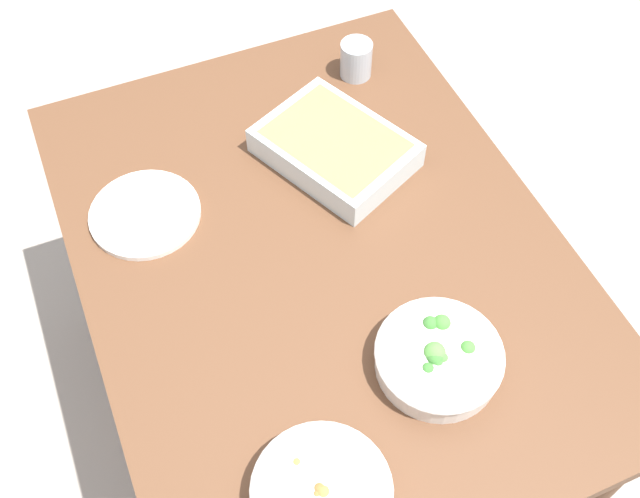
# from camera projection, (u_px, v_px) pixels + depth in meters

# --- Properties ---
(ground_plane) EXTENTS (6.00, 6.00, 0.00)m
(ground_plane) POSITION_uv_depth(u_px,v_px,m) (320.00, 405.00, 2.06)
(ground_plane) COLOR #9E9389
(dining_table) EXTENTS (1.20, 0.90, 0.74)m
(dining_table) POSITION_uv_depth(u_px,v_px,m) (320.00, 275.00, 1.53)
(dining_table) COLOR brown
(dining_table) RESTS_ON ground_plane
(stew_bowl) EXTENTS (0.22, 0.22, 0.06)m
(stew_bowl) POSITION_uv_depth(u_px,v_px,m) (322.00, 494.00, 1.15)
(stew_bowl) COLOR silver
(stew_bowl) RESTS_ON dining_table
(broccoli_bowl) EXTENTS (0.22, 0.22, 0.07)m
(broccoli_bowl) POSITION_uv_depth(u_px,v_px,m) (438.00, 358.00, 1.29)
(broccoli_bowl) COLOR silver
(broccoli_bowl) RESTS_ON dining_table
(baking_dish) EXTENTS (0.36, 0.32, 0.06)m
(baking_dish) POSITION_uv_depth(u_px,v_px,m) (335.00, 147.00, 1.56)
(baking_dish) COLOR silver
(baking_dish) RESTS_ON dining_table
(drink_cup) EXTENTS (0.07, 0.07, 0.08)m
(drink_cup) POSITION_uv_depth(u_px,v_px,m) (356.00, 61.00, 1.71)
(drink_cup) COLOR #B2BCC6
(drink_cup) RESTS_ON dining_table
(side_plate) EXTENTS (0.22, 0.22, 0.01)m
(side_plate) POSITION_uv_depth(u_px,v_px,m) (145.00, 214.00, 1.49)
(side_plate) COLOR white
(side_plate) RESTS_ON dining_table
(spoon_by_stew) EXTENTS (0.16, 0.11, 0.01)m
(spoon_by_stew) POSITION_uv_depth(u_px,v_px,m) (326.00, 472.00, 1.20)
(spoon_by_stew) COLOR silver
(spoon_by_stew) RESTS_ON dining_table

